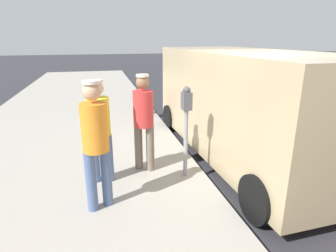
{
  "coord_description": "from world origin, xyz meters",
  "views": [
    {
      "loc": [
        2.67,
        4.42,
        2.39
      ],
      "look_at": [
        1.65,
        0.33,
        1.05
      ],
      "focal_mm": 29.85,
      "sensor_mm": 36.0,
      "label": 1
    }
  ],
  "objects_px": {
    "parked_van": "(245,102)",
    "fire_hydrant": "(142,101)",
    "pedestrian_in_yellow": "(99,126)",
    "parking_meter_near": "(186,117)",
    "pedestrian_in_red": "(144,117)",
    "pedestrian_in_orange": "(96,138)"
  },
  "relations": [
    {
      "from": "parked_van",
      "to": "fire_hydrant",
      "type": "xyz_separation_m",
      "value": [
        1.6,
        -3.19,
        -0.59
      ]
    },
    {
      "from": "pedestrian_in_yellow",
      "to": "parking_meter_near",
      "type": "bearing_deg",
      "value": 174.12
    },
    {
      "from": "pedestrian_in_yellow",
      "to": "fire_hydrant",
      "type": "bearing_deg",
      "value": -107.93
    },
    {
      "from": "pedestrian_in_yellow",
      "to": "pedestrian_in_red",
      "type": "bearing_deg",
      "value": -160.8
    },
    {
      "from": "pedestrian_in_yellow",
      "to": "parked_van",
      "type": "relative_size",
      "value": 0.31
    },
    {
      "from": "parking_meter_near",
      "to": "pedestrian_in_orange",
      "type": "xyz_separation_m",
      "value": [
        1.41,
        0.61,
        -0.03
      ]
    },
    {
      "from": "parking_meter_near",
      "to": "parked_van",
      "type": "distance_m",
      "value": 1.72
    },
    {
      "from": "pedestrian_in_orange",
      "to": "parked_van",
      "type": "height_order",
      "value": "parked_van"
    },
    {
      "from": "parking_meter_near",
      "to": "parked_van",
      "type": "height_order",
      "value": "parked_van"
    },
    {
      "from": "fire_hydrant",
      "to": "pedestrian_in_yellow",
      "type": "bearing_deg",
      "value": 72.07
    },
    {
      "from": "pedestrian_in_orange",
      "to": "parking_meter_near",
      "type": "bearing_deg",
      "value": -156.55
    },
    {
      "from": "parking_meter_near",
      "to": "pedestrian_in_yellow",
      "type": "relative_size",
      "value": 0.92
    },
    {
      "from": "pedestrian_in_red",
      "to": "pedestrian_in_orange",
      "type": "height_order",
      "value": "pedestrian_in_orange"
    },
    {
      "from": "pedestrian_in_red",
      "to": "pedestrian_in_yellow",
      "type": "bearing_deg",
      "value": 19.2
    },
    {
      "from": "pedestrian_in_red",
      "to": "parking_meter_near",
      "type": "bearing_deg",
      "value": 147.86
    },
    {
      "from": "pedestrian_in_yellow",
      "to": "parked_van",
      "type": "xyz_separation_m",
      "value": [
        -2.86,
        -0.69,
        0.06
      ]
    },
    {
      "from": "pedestrian_in_orange",
      "to": "fire_hydrant",
      "type": "bearing_deg",
      "value": -105.77
    },
    {
      "from": "pedestrian_in_orange",
      "to": "parked_van",
      "type": "relative_size",
      "value": 0.33
    },
    {
      "from": "parked_van",
      "to": "fire_hydrant",
      "type": "bearing_deg",
      "value": -63.37
    },
    {
      "from": "fire_hydrant",
      "to": "pedestrian_in_red",
      "type": "bearing_deg",
      "value": 81.74
    },
    {
      "from": "pedestrian_in_yellow",
      "to": "fire_hydrant",
      "type": "xyz_separation_m",
      "value": [
        -1.26,
        -3.89,
        -0.52
      ]
    },
    {
      "from": "fire_hydrant",
      "to": "parked_van",
      "type": "bearing_deg",
      "value": 116.63
    }
  ]
}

